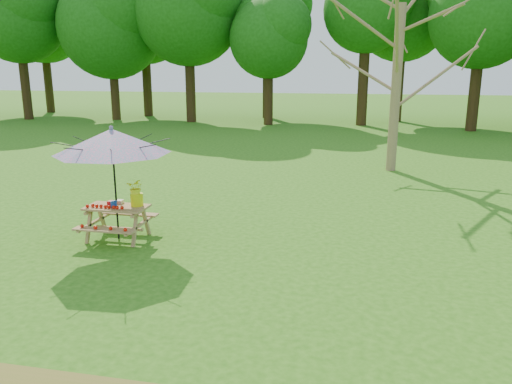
# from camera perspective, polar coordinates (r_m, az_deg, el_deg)

# --- Properties ---
(ground) EXTENTS (120.00, 120.00, 0.00)m
(ground) POSITION_cam_1_polar(r_m,az_deg,el_deg) (7.62, -4.05, -11.74)
(ground) COLOR #296513
(ground) RESTS_ON ground
(picnic_table) EXTENTS (1.20, 1.32, 0.67)m
(picnic_table) POSITION_cam_1_polar(r_m,az_deg,el_deg) (10.22, -15.52, -3.45)
(picnic_table) COLOR #AC764D
(picnic_table) RESTS_ON ground
(patio_umbrella) EXTENTS (2.82, 2.82, 2.25)m
(patio_umbrella) POSITION_cam_1_polar(r_m,az_deg,el_deg) (9.87, -16.13, 5.58)
(patio_umbrella) COLOR black
(patio_umbrella) RESTS_ON ground
(produce_bins) EXTENTS (0.24, 0.43, 0.13)m
(produce_bins) POSITION_cam_1_polar(r_m,az_deg,el_deg) (10.15, -15.86, -1.26)
(produce_bins) COLOR red
(produce_bins) RESTS_ON picnic_table
(tomatoes_row) EXTENTS (0.77, 0.13, 0.07)m
(tomatoes_row) POSITION_cam_1_polar(r_m,az_deg,el_deg) (10.04, -16.88, -1.61)
(tomatoes_row) COLOR red
(tomatoes_row) RESTS_ON picnic_table
(flower_bucket) EXTENTS (0.34, 0.30, 0.55)m
(flower_bucket) POSITION_cam_1_polar(r_m,az_deg,el_deg) (10.00, -13.52, 0.09)
(flower_bucket) COLOR #E5E90C
(flower_bucket) RESTS_ON picnic_table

